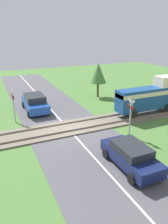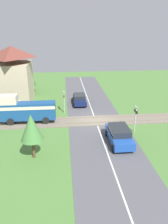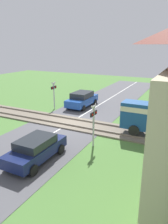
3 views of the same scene
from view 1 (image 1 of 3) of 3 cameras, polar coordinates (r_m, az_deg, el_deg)
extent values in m
plane|color=#4C7A38|center=(17.34, -4.18, -4.37)|extent=(60.00, 60.00, 0.00)
cube|color=#515156|center=(17.33, -4.18, -4.34)|extent=(48.00, 6.40, 0.02)
cube|color=silver|center=(17.33, -4.19, -4.31)|extent=(48.00, 0.12, 0.00)
cube|color=#756B5B|center=(17.31, -4.19, -4.19)|extent=(2.80, 48.00, 0.12)
cube|color=slate|center=(17.88, -5.00, -2.96)|extent=(0.10, 48.00, 0.12)
cube|color=slate|center=(16.65, -3.34, -4.76)|extent=(0.10, 48.00, 0.12)
cube|color=navy|center=(20.43, 16.12, 3.46)|extent=(1.35, 5.96, 1.90)
cube|color=beige|center=(20.30, 16.26, 4.87)|extent=(1.37, 5.96, 0.36)
cube|color=beige|center=(21.44, 20.70, 7.60)|extent=(1.35, 1.91, 0.90)
cylinder|color=black|center=(20.14, 10.38, 0.85)|extent=(0.14, 0.76, 0.76)
cylinder|color=black|center=(19.05, 12.79, -0.48)|extent=(0.14, 0.76, 0.76)
cylinder|color=black|center=(22.45, 18.48, 2.16)|extent=(0.14, 0.76, 0.76)
cylinder|color=black|center=(21.47, 21.01, 1.03)|extent=(0.14, 0.76, 0.76)
cube|color=#1E4CA8|center=(21.41, -12.66, 1.99)|extent=(4.47, 1.84, 0.72)
cube|color=#23282D|center=(21.22, -12.79, 3.65)|extent=(2.46, 1.69, 0.57)
cylinder|color=black|center=(20.38, -9.20, 0.20)|extent=(0.60, 0.18, 0.60)
cylinder|color=black|center=(20.03, -14.26, -0.54)|extent=(0.60, 0.18, 0.60)
cylinder|color=black|center=(23.05, -11.13, 2.48)|extent=(0.60, 0.18, 0.60)
cylinder|color=black|center=(22.75, -15.62, 1.85)|extent=(0.60, 0.18, 0.60)
cube|color=#141E4C|center=(12.76, 12.03, -11.43)|extent=(4.02, 1.66, 0.64)
cube|color=#23282D|center=(12.48, 12.22, -9.29)|extent=(2.21, 1.53, 0.46)
cylinder|color=black|center=(13.45, 5.72, -10.84)|extent=(0.60, 0.18, 0.60)
cylinder|color=black|center=(14.25, 11.60, -9.26)|extent=(0.60, 0.18, 0.60)
cylinder|color=black|center=(11.66, 12.33, -16.77)|extent=(0.60, 0.18, 0.60)
cylinder|color=black|center=(12.58, 18.66, -14.40)|extent=(0.60, 0.18, 0.60)
cylinder|color=#B7B7B7|center=(18.92, -17.86, 1.32)|extent=(0.12, 0.12, 2.76)
cube|color=black|center=(18.67, -18.16, 3.89)|extent=(0.90, 0.08, 0.28)
sphere|color=red|center=(18.93, -18.26, 4.09)|extent=(0.18, 0.18, 0.18)
sphere|color=red|center=(18.41, -18.05, 3.67)|extent=(0.18, 0.18, 0.18)
cube|color=silver|center=(18.60, -18.24, 4.61)|extent=(0.72, 0.04, 0.72)
cube|color=silver|center=(18.60, -18.24, 4.61)|extent=(0.72, 0.04, 0.72)
cylinder|color=#B7B7B7|center=(15.86, 11.94, -1.79)|extent=(0.12, 0.12, 2.76)
cube|color=black|center=(15.55, 12.18, 1.23)|extent=(0.90, 0.08, 0.28)
sphere|color=red|center=(15.35, 12.76, 0.92)|extent=(0.18, 0.18, 0.18)
sphere|color=red|center=(15.76, 11.61, 1.53)|extent=(0.18, 0.18, 0.18)
cube|color=silver|center=(15.48, 12.25, 2.09)|extent=(0.72, 0.04, 0.72)
cube|color=silver|center=(15.48, 12.25, 2.09)|extent=(0.72, 0.04, 0.72)
cylinder|color=brown|center=(25.49, 3.64, 5.81)|extent=(0.24, 0.24, 1.67)
cone|color=#477F3D|center=(25.07, 3.74, 10.12)|extent=(1.85, 1.85, 2.22)
camera|label=2|loc=(39.00, -12.04, 24.48)|focal=35.00mm
camera|label=3|loc=(14.22, 67.21, 4.71)|focal=35.00mm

